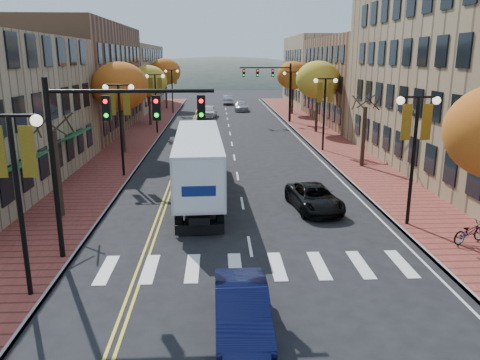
{
  "coord_description": "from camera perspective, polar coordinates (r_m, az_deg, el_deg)",
  "views": [
    {
      "loc": [
        -1.3,
        -14.21,
        7.67
      ],
      "look_at": [
        -0.29,
        6.59,
        2.2
      ],
      "focal_mm": 35.0,
      "sensor_mm": 36.0,
      "label": 1
    }
  ],
  "objects": [
    {
      "name": "ground",
      "position": [
        16.2,
        2.22,
        -13.56
      ],
      "size": [
        200.0,
        200.0,
        0.0
      ],
      "primitive_type": "plane",
      "color": "black",
      "rests_on": "ground"
    },
    {
      "name": "sidewalk_left",
      "position": [
        47.95,
        -12.04,
        5.28
      ],
      "size": [
        4.0,
        85.0,
        0.15
      ],
      "primitive_type": "cube",
      "color": "brown",
      "rests_on": "ground"
    },
    {
      "name": "sidewalk_right",
      "position": [
        48.43,
        9.58,
        5.49
      ],
      "size": [
        4.0,
        85.0,
        0.15
      ],
      "primitive_type": "cube",
      "color": "brown",
      "rests_on": "ground"
    },
    {
      "name": "building_left_mid",
      "position": [
        52.65,
        -20.55,
        11.45
      ],
      "size": [
        12.0,
        24.0,
        11.0
      ],
      "primitive_type": "cube",
      "color": "brown",
      "rests_on": "ground"
    },
    {
      "name": "building_left_far",
      "position": [
        76.89,
        -14.9,
        12.07
      ],
      "size": [
        12.0,
        26.0,
        9.5
      ],
      "primitive_type": "cube",
      "color": "#9E8966",
      "rests_on": "ground"
    },
    {
      "name": "building_right_mid",
      "position": [
        59.65,
        16.96,
        11.54
      ],
      "size": [
        15.0,
        24.0,
        10.0
      ],
      "primitive_type": "cube",
      "color": "brown",
      "rests_on": "ground"
    },
    {
      "name": "building_right_far",
      "position": [
        80.71,
        11.72,
        12.89
      ],
      "size": [
        15.0,
        20.0,
        11.0
      ],
      "primitive_type": "cube",
      "color": "#9E8966",
      "rests_on": "ground"
    },
    {
      "name": "tree_left_a",
      "position": [
        24.12,
        -21.31,
        0.71
      ],
      "size": [
        0.28,
        0.28,
        4.2
      ],
      "color": "#382619",
      "rests_on": "sidewalk_left"
    },
    {
      "name": "tree_left_b",
      "position": [
        39.04,
        -14.42,
        11.0
      ],
      "size": [
        4.48,
        4.48,
        7.21
      ],
      "color": "#382619",
      "rests_on": "sidewalk_left"
    },
    {
      "name": "tree_left_c",
      "position": [
        54.82,
        -11.09,
        11.72
      ],
      "size": [
        4.16,
        4.16,
        6.69
      ],
      "color": "#382619",
      "rests_on": "sidewalk_left"
    },
    {
      "name": "tree_left_d",
      "position": [
        72.65,
        -9.1,
        12.91
      ],
      "size": [
        4.61,
        4.61,
        7.42
      ],
      "color": "#382619",
      "rests_on": "sidewalk_left"
    },
    {
      "name": "tree_right_b",
      "position": [
        34.25,
        14.82,
        5.13
      ],
      "size": [
        0.28,
        0.28,
        4.2
      ],
      "color": "#382619",
      "rests_on": "sidewalk_right"
    },
    {
      "name": "tree_right_c",
      "position": [
        49.35,
        9.48,
        11.94
      ],
      "size": [
        4.48,
        4.48,
        7.21
      ],
      "color": "#382619",
      "rests_on": "sidewalk_right"
    },
    {
      "name": "tree_right_d",
      "position": [
        65.07,
        6.48,
        12.54
      ],
      "size": [
        4.35,
        4.35,
        7.0
      ],
      "color": "#382619",
      "rests_on": "sidewalk_right"
    },
    {
      "name": "lamp_left_a",
      "position": [
        15.87,
        -25.71,
        0.95
      ],
      "size": [
        1.96,
        0.36,
        6.05
      ],
      "color": "black",
      "rests_on": "ground"
    },
    {
      "name": "lamp_left_b",
      "position": [
        31.02,
        -14.44,
        8.01
      ],
      "size": [
        1.96,
        0.36,
        6.05
      ],
      "color": "black",
      "rests_on": "ground"
    },
    {
      "name": "lamp_left_c",
      "position": [
        48.72,
        -10.26,
        10.52
      ],
      "size": [
        1.96,
        0.36,
        6.05
      ],
      "color": "black",
      "rests_on": "ground"
    },
    {
      "name": "lamp_left_d",
      "position": [
        66.58,
        -8.29,
        11.67
      ],
      "size": [
        1.96,
        0.36,
        6.05
      ],
      "color": "black",
      "rests_on": "ground"
    },
    {
      "name": "lamp_right_a",
      "position": [
        22.3,
        20.58,
        5.07
      ],
      "size": [
        1.96,
        0.36,
        6.05
      ],
      "color": "black",
      "rests_on": "ground"
    },
    {
      "name": "lamp_right_b",
      "position": [
        39.36,
        10.3,
        9.57
      ],
      "size": [
        1.96,
        0.36,
        6.05
      ],
      "color": "black",
      "rests_on": "ground"
    },
    {
      "name": "lamp_right_c",
      "position": [
        56.99,
        6.23,
        11.24
      ],
      "size": [
        1.96,
        0.36,
        6.05
      ],
      "color": "black",
      "rests_on": "ground"
    },
    {
      "name": "traffic_mast_near",
      "position": [
        17.92,
        -16.3,
        5.3
      ],
      "size": [
        6.1,
        0.35,
        7.0
      ],
      "color": "black",
      "rests_on": "ground"
    },
    {
      "name": "traffic_mast_far",
      "position": [
        56.68,
        4.18,
        11.91
      ],
      "size": [
        6.1,
        0.34,
        7.0
      ],
      "color": "black",
      "rests_on": "ground"
    },
    {
      "name": "semi_truck",
      "position": [
        26.83,
        -5.09,
        2.73
      ],
      "size": [
        2.89,
        14.63,
        3.64
      ],
      "rotation": [
        0.0,
        0.0,
        0.04
      ],
      "color": "black",
      "rests_on": "ground"
    },
    {
      "name": "navy_sedan",
      "position": [
        13.79,
        0.23,
        -15.59
      ],
      "size": [
        1.56,
        4.35,
        1.43
      ],
      "primitive_type": "imported",
      "rotation": [
        0.0,
        0.0,
        0.01
      ],
      "color": "#0E1138",
      "rests_on": "ground"
    },
    {
      "name": "black_suv",
      "position": [
        24.51,
        9.04,
        -2.13
      ],
      "size": [
        2.66,
        4.84,
        1.28
      ],
      "primitive_type": "imported",
      "rotation": [
        0.0,
        0.0,
        0.12
      ],
      "color": "black",
      "rests_on": "ground"
    },
    {
      "name": "car_far_white",
      "position": [
        62.3,
        -3.83,
        8.36
      ],
      "size": [
        2.32,
        4.86,
        1.6
      ],
      "primitive_type": "imported",
      "rotation": [
        0.0,
        0.0,
        -0.09
      ],
      "color": "silver",
      "rests_on": "ground"
    },
    {
      "name": "car_far_silver",
      "position": [
        69.88,
        0.15,
        9.01
      ],
      "size": [
        2.08,
        4.92,
        1.42
      ],
      "primitive_type": "imported",
      "rotation": [
        0.0,
        0.0,
        -0.02
      ],
      "color": "#9A9AA1",
      "rests_on": "ground"
    },
    {
      "name": "car_far_oncoming",
      "position": [
        79.82,
        -1.5,
        9.74
      ],
      "size": [
        1.6,
        4.52,
        1.49
      ],
      "primitive_type": "imported",
      "rotation": [
        0.0,
        0.0,
        3.15
      ],
      "color": "#B0B0B8",
      "rests_on": "ground"
    },
    {
      "name": "bicycle",
      "position": [
        21.85,
        26.2,
        -5.69
      ],
      "size": [
        1.9,
        1.27,
        0.94
      ],
      "primitive_type": "imported",
      "rotation": [
        0.0,
        0.0,
        1.97
      ],
      "color": "gray",
      "rests_on": "sidewalk_right"
    }
  ]
}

